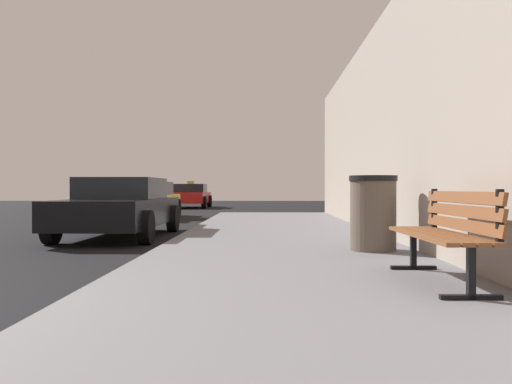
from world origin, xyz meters
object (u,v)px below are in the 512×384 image
(bench, at_px, (447,228))
(car_black, at_px, (120,207))
(car_yellow, at_px, (145,200))
(trash_bin, at_px, (373,213))
(car_red, at_px, (190,196))

(bench, relative_size, car_black, 0.41)
(car_black, xyz_separation_m, car_yellow, (-1.10, 7.19, -0.00))
(trash_bin, relative_size, car_yellow, 0.26)
(car_black, bearing_deg, car_yellow, -81.28)
(car_black, bearing_deg, car_red, -86.91)
(car_black, distance_m, car_red, 17.12)
(bench, xyz_separation_m, car_red, (-5.76, 23.33, -0.02))
(trash_bin, xyz_separation_m, car_red, (-5.58, 20.74, -0.05))
(car_red, bearing_deg, trash_bin, 105.05)
(car_black, xyz_separation_m, car_red, (-0.92, 17.10, -0.00))
(bench, bearing_deg, car_yellow, 113.13)
(car_yellow, distance_m, car_red, 9.91)
(bench, height_order, car_black, car_black)
(bench, distance_m, trash_bin, 2.59)
(trash_bin, distance_m, car_red, 21.48)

